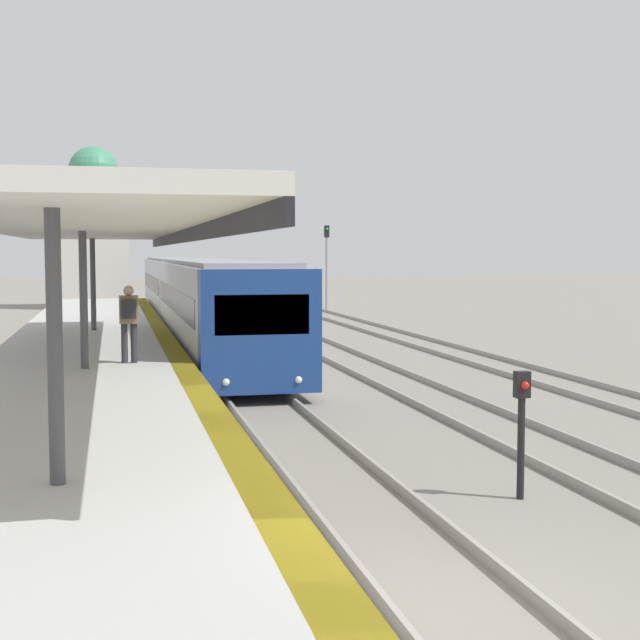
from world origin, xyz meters
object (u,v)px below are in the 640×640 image
Objects in this scene: train_near at (194,294)px; signal_mast_far at (327,257)px; signal_post_near at (522,420)px; person_on_platform at (129,317)px.

train_near is 6.65× the size of signal_mast_far.
signal_post_near is (2.22, -24.53, -0.63)m from train_near.
signal_mast_far is (9.24, 15.81, 1.41)m from train_near.
signal_post_near is (5.03, -8.44, -0.88)m from person_on_platform.
signal_post_near is at bearing -84.83° from train_near.
train_near is 24.63m from signal_post_near.
signal_post_near is at bearing -59.21° from person_on_platform.
signal_post_near is 0.35× the size of signal_mast_far.
signal_mast_far is at bearing 59.69° from train_near.
train_near is at bearing -120.31° from signal_mast_far.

